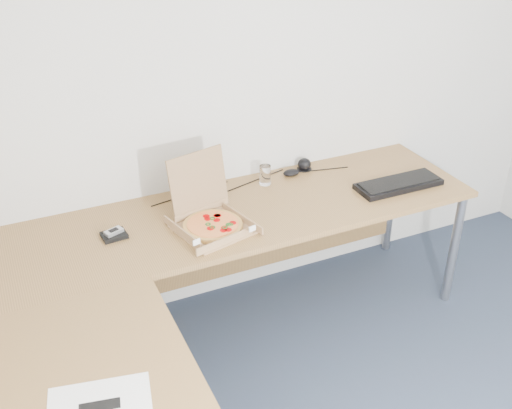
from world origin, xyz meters
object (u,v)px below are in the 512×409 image
keyboard (398,184)px  wallet (114,235)px  pizza_box (211,221)px  desk (207,278)px  drinking_glass (265,175)px

keyboard → wallet: (-1.51, 0.14, -0.01)m
pizza_box → keyboard: (1.07, -0.03, -0.02)m
desk → keyboard: size_ratio=5.25×
pizza_box → wallet: pizza_box is taller
pizza_box → wallet: size_ratio=3.25×
drinking_glass → wallet: size_ratio=0.95×
pizza_box → drinking_glass: size_ratio=3.40×
desk → wallet: wallet is taller
keyboard → drinking_glass: bearing=153.0°
desk → keyboard: (1.22, 0.31, 0.04)m
pizza_box → drinking_glass: bearing=21.5°
desk → drinking_glass: size_ratio=23.10×
pizza_box → drinking_glass: pizza_box is taller
pizza_box → keyboard: bearing=-15.2°
keyboard → wallet: 1.52m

